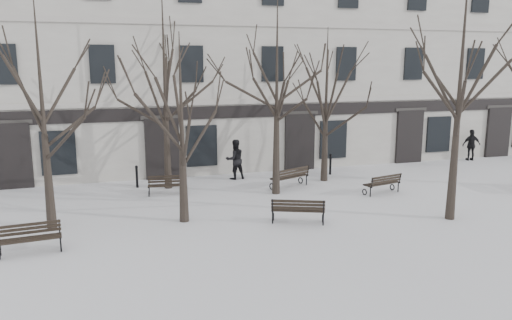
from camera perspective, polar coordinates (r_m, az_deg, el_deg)
name	(u,v)px	position (r m, az deg, el deg)	size (l,w,h in m)	color
ground	(291,222)	(17.64, 3.99, -7.03)	(100.00, 100.00, 0.00)	silver
building	(211,62)	(29.23, -5.14, 11.14)	(40.40, 10.20, 11.40)	#B8B5AB
tree_0	(41,86)	(17.54, -23.40, 7.73)	(5.29, 5.29, 7.56)	black
tree_1	(181,106)	(17.02, -8.56, 6.14)	(4.54, 4.54, 6.48)	black
tree_2	(462,61)	(18.40, 22.46, 10.41)	(6.18, 6.18, 8.83)	black
tree_4	(164,64)	(21.83, -10.46, 10.78)	(6.07, 6.07, 8.68)	black
tree_5	(277,70)	(20.55, 2.41, 10.25)	(5.80, 5.80, 8.28)	black
tree_6	(326,87)	(23.14, 8.06, 8.30)	(4.92, 4.92, 7.03)	black
bench_0	(30,238)	(16.11, -24.41, -8.07)	(1.77, 0.79, 0.86)	black
bench_1	(298,210)	(17.31, 4.82, -5.67)	(1.92, 1.30, 0.92)	black
bench_2	(383,183)	(21.76, 14.31, -2.57)	(1.78, 1.00, 0.86)	black
bench_3	(167,185)	(21.31, -10.13, -2.78)	(1.64, 0.78, 0.80)	black
bench_4	(291,176)	(22.15, 3.97, -1.89)	(1.96, 1.34, 0.94)	black
bollard_a	(137,176)	(22.73, -13.46, -1.76)	(0.13, 0.13, 1.01)	black
bollard_b	(330,163)	(24.95, 8.50, -0.39)	(0.13, 0.13, 1.05)	black
pedestrian_b	(235,179)	(23.88, -2.40, -2.17)	(0.93, 0.72, 1.90)	black
pedestrian_c	(470,160)	(30.85, 23.27, -0.03)	(1.04, 0.43, 1.77)	black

